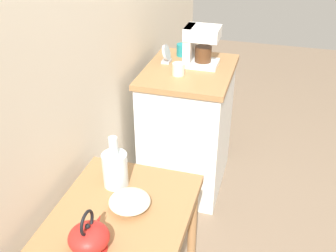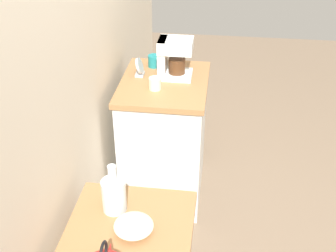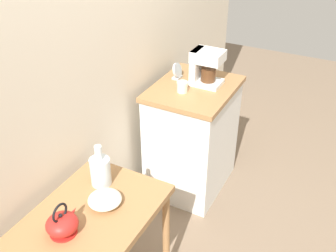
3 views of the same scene
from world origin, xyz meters
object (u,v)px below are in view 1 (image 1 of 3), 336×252
object	(u,v)px
glass_carafe_vase	(115,168)
mug_dark_teal	(182,50)
teakettle	(89,237)
coffee_maker	(199,45)
mug_small_cream	(179,69)
table_clock	(167,55)
bowl_stoneware	(130,201)

from	to	relation	value
glass_carafe_vase	mug_dark_teal	bearing A→B (deg)	0.47
teakettle	coffee_maker	world-z (taller)	coffee_maker
mug_small_cream	mug_dark_teal	xyz separation A→B (m)	(0.34, 0.06, 0.00)
coffee_maker	mug_small_cream	bearing A→B (deg)	156.47
glass_carafe_vase	table_clock	xyz separation A→B (m)	(1.12, 0.08, 0.13)
teakettle	coffee_maker	size ratio (longest dim) A/B	0.74
coffee_maker	table_clock	world-z (taller)	coffee_maker
teakettle	mug_small_cream	world-z (taller)	mug_small_cream
teakettle	mug_small_cream	xyz separation A→B (m)	(1.32, 0.00, 0.15)
table_clock	glass_carafe_vase	bearing A→B (deg)	-175.85
teakettle	glass_carafe_vase	size ratio (longest dim) A/B	0.76
glass_carafe_vase	bowl_stoneware	bearing A→B (deg)	-138.29
teakettle	coffee_maker	xyz separation A→B (m)	(1.51, -0.08, 0.25)
mug_dark_teal	table_clock	distance (m)	0.17
glass_carafe_vase	mug_dark_teal	xyz separation A→B (m)	(1.27, 0.01, 0.12)
glass_carafe_vase	teakettle	bearing A→B (deg)	-172.13
bowl_stoneware	table_clock	world-z (taller)	table_clock
teakettle	table_clock	size ratio (longest dim) A/B	1.56
bowl_stoneware	mug_dark_teal	bearing A→B (deg)	5.19
mug_small_cream	table_clock	distance (m)	0.22
teakettle	table_clock	world-z (taller)	table_clock
teakettle	table_clock	xyz separation A→B (m)	(1.50, 0.13, 0.16)
mug_dark_teal	teakettle	bearing A→B (deg)	-177.79
teakettle	bowl_stoneware	bearing A→B (deg)	-14.01
teakettle	table_clock	distance (m)	1.52
mug_small_cream	table_clock	bearing A→B (deg)	35.85
bowl_stoneware	glass_carafe_vase	world-z (taller)	glass_carafe_vase
mug_small_cream	table_clock	world-z (taller)	table_clock
bowl_stoneware	table_clock	xyz separation A→B (m)	(1.25, 0.20, 0.19)
mug_dark_teal	bowl_stoneware	bearing A→B (deg)	-174.81
bowl_stoneware	mug_dark_teal	world-z (taller)	mug_dark_teal
teakettle	mug_small_cream	size ratio (longest dim) A/B	2.27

